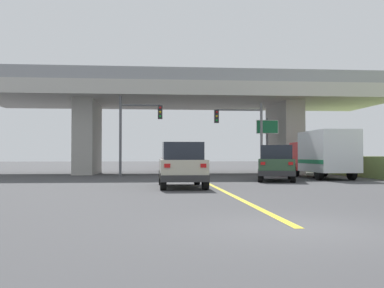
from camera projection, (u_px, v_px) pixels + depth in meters
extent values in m
plane|color=#424244|center=(188.00, 173.00, 36.79)|extent=(160.00, 160.00, 0.00)
cube|color=#B7B5AD|center=(188.00, 97.00, 36.96)|extent=(31.94, 10.42, 1.05)
cube|color=#A8A69F|center=(88.00, 138.00, 36.17)|extent=(1.50, 6.25, 5.71)
cube|color=#A8A69F|center=(284.00, 139.00, 37.57)|extent=(1.50, 6.25, 5.71)
cube|color=gray|center=(193.00, 74.00, 31.94)|extent=(31.94, 0.20, 0.90)
cube|color=gray|center=(184.00, 93.00, 42.02)|extent=(31.94, 0.20, 0.90)
cube|color=yellow|center=(213.00, 186.00, 21.46)|extent=(0.20, 25.20, 0.01)
cube|color=#B7B29E|center=(182.00, 169.00, 20.73)|extent=(1.96, 4.68, 0.90)
cube|color=#1E232D|center=(182.00, 151.00, 20.41)|extent=(1.73, 2.57, 0.76)
cube|color=#2D2D30|center=(185.00, 179.00, 18.45)|extent=(2.00, 0.20, 0.28)
cube|color=red|center=(167.00, 166.00, 18.33)|extent=(0.24, 0.06, 0.16)
cube|color=red|center=(203.00, 166.00, 18.46)|extent=(0.24, 0.06, 0.16)
cylinder|color=black|center=(161.00, 177.00, 22.42)|extent=(0.26, 0.72, 0.72)
cylinder|color=black|center=(197.00, 177.00, 22.58)|extent=(0.26, 0.72, 0.72)
cylinder|color=black|center=(163.00, 182.00, 18.86)|extent=(0.26, 0.72, 0.72)
cylinder|color=black|center=(205.00, 181.00, 19.02)|extent=(0.26, 0.72, 0.72)
cube|color=#2D4C33|center=(276.00, 167.00, 26.10)|extent=(3.01, 4.91, 0.90)
cube|color=#1E232D|center=(276.00, 152.00, 25.78)|extent=(2.27, 2.86, 0.76)
cube|color=#2D2D30|center=(277.00, 173.00, 23.89)|extent=(1.95, 0.69, 0.28)
cube|color=red|center=(263.00, 163.00, 23.95)|extent=(0.25, 0.12, 0.16)
cube|color=red|center=(291.00, 163.00, 23.71)|extent=(0.25, 0.12, 0.16)
cylinder|color=black|center=(261.00, 173.00, 27.94)|extent=(0.43, 0.76, 0.72)
cylinder|color=black|center=(290.00, 173.00, 27.66)|extent=(0.43, 0.76, 0.72)
cylinder|color=black|center=(260.00, 176.00, 24.52)|extent=(0.43, 0.76, 0.72)
cylinder|color=black|center=(293.00, 176.00, 24.23)|extent=(0.43, 0.76, 0.72)
cube|color=red|center=(309.00, 156.00, 31.14)|extent=(2.20, 2.00, 1.90)
cube|color=silver|center=(328.00, 151.00, 27.88)|extent=(2.31, 4.56, 2.51)
cube|color=#197F4C|center=(328.00, 162.00, 27.87)|extent=(2.33, 4.47, 0.24)
cylinder|color=black|center=(295.00, 170.00, 31.03)|extent=(0.30, 0.90, 0.90)
cylinder|color=black|center=(324.00, 170.00, 31.21)|extent=(0.30, 0.90, 0.90)
cylinder|color=black|center=(319.00, 173.00, 26.63)|extent=(0.30, 0.90, 0.90)
cylinder|color=black|center=(352.00, 172.00, 26.80)|extent=(0.30, 0.90, 0.90)
cube|color=maroon|center=(172.00, 162.00, 43.08)|extent=(1.96, 4.30, 0.90)
cube|color=#1E232D|center=(173.00, 154.00, 42.78)|extent=(1.73, 2.36, 0.76)
cube|color=#2D2D30|center=(174.00, 166.00, 40.98)|extent=(2.00, 0.20, 0.28)
cube|color=red|center=(165.00, 160.00, 40.86)|extent=(0.24, 0.06, 0.16)
cube|color=red|center=(182.00, 160.00, 40.99)|extent=(0.24, 0.06, 0.16)
cylinder|color=black|center=(163.00, 167.00, 44.58)|extent=(0.26, 0.72, 0.72)
cylinder|color=black|center=(181.00, 167.00, 44.74)|extent=(0.26, 0.72, 0.72)
cylinder|color=black|center=(164.00, 168.00, 41.40)|extent=(0.26, 0.72, 0.72)
cylinder|color=black|center=(183.00, 168.00, 41.56)|extent=(0.26, 0.72, 0.72)
cylinder|color=slate|center=(261.00, 139.00, 33.25)|extent=(0.18, 0.18, 5.30)
cylinder|color=slate|center=(239.00, 110.00, 33.16)|extent=(3.32, 0.12, 0.12)
cube|color=#232326|center=(216.00, 116.00, 33.00)|extent=(0.32, 0.26, 0.96)
sphere|color=red|center=(217.00, 112.00, 32.86)|extent=(0.16, 0.16, 0.16)
sphere|color=gold|center=(217.00, 116.00, 32.85)|extent=(0.16, 0.16, 0.16)
sphere|color=green|center=(217.00, 120.00, 32.84)|extent=(0.16, 0.16, 0.16)
cylinder|color=#56595E|center=(120.00, 136.00, 31.62)|extent=(0.18, 0.18, 5.64)
cylinder|color=#56595E|center=(140.00, 105.00, 31.80)|extent=(2.76, 0.12, 0.12)
cube|color=#232326|center=(160.00, 112.00, 31.91)|extent=(0.32, 0.26, 0.96)
sphere|color=red|center=(160.00, 108.00, 31.77)|extent=(0.16, 0.16, 0.16)
sphere|color=gold|center=(160.00, 112.00, 31.76)|extent=(0.16, 0.16, 0.16)
sphere|color=green|center=(160.00, 116.00, 31.75)|extent=(0.16, 0.16, 0.16)
cylinder|color=#56595E|center=(267.00, 146.00, 34.35)|extent=(0.14, 0.14, 4.30)
cube|color=#197242|center=(267.00, 127.00, 34.33)|extent=(1.61, 0.08, 0.95)
cube|color=white|center=(267.00, 127.00, 34.33)|extent=(1.69, 0.04, 1.03)
cube|color=red|center=(171.00, 156.00, 59.53)|extent=(2.20, 2.00, 1.90)
cube|color=silver|center=(172.00, 153.00, 56.33)|extent=(2.31, 4.45, 2.66)
cube|color=#B26619|center=(172.00, 158.00, 56.31)|extent=(2.33, 4.36, 0.24)
cylinder|color=black|center=(163.00, 163.00, 59.42)|extent=(0.30, 0.90, 0.90)
cylinder|color=black|center=(178.00, 163.00, 59.60)|extent=(0.30, 0.90, 0.90)
cylinder|color=black|center=(164.00, 164.00, 55.10)|extent=(0.30, 0.90, 0.90)
cylinder|color=black|center=(180.00, 164.00, 55.27)|extent=(0.30, 0.90, 0.90)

